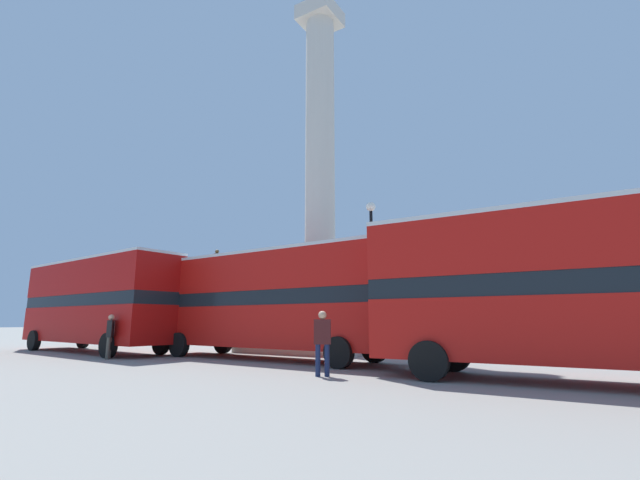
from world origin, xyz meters
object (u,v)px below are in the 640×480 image
(street_lamp, at_px, (372,267))
(bus_b, at_px, (598,284))
(bus_c, at_px, (271,299))
(pedestrian_near_lamp, at_px, (322,339))
(pedestrian_by_plinth, at_px, (110,334))
(equestrian_statue, at_px, (214,315))
(bus_a, at_px, (98,301))
(monument_column, at_px, (320,243))

(street_lamp, bearing_deg, bus_b, -30.95)
(bus_c, xyz_separation_m, street_lamp, (2.87, 3.46, 1.48))
(pedestrian_near_lamp, height_order, pedestrian_by_plinth, pedestrian_near_lamp)
(bus_c, xyz_separation_m, equestrian_statue, (-10.98, 7.72, -0.48))
(bus_b, relative_size, pedestrian_by_plinth, 6.28)
(bus_a, distance_m, equestrian_statue, 9.28)
(bus_c, bearing_deg, bus_a, -168.82)
(bus_b, relative_size, equestrian_statue, 1.71)
(bus_c, distance_m, street_lamp, 4.73)
(bus_b, height_order, equestrian_statue, equestrian_statue)
(monument_column, bearing_deg, bus_b, -28.52)
(equestrian_statue, distance_m, pedestrian_by_plinth, 12.28)
(street_lamp, bearing_deg, pedestrian_by_plinth, -141.30)
(bus_b, bearing_deg, pedestrian_by_plinth, -174.73)
(bus_c, bearing_deg, pedestrian_by_plinth, -146.83)
(street_lamp, bearing_deg, bus_a, -158.54)
(bus_b, height_order, pedestrian_near_lamp, bus_b)
(bus_b, bearing_deg, pedestrian_near_lamp, -164.92)
(monument_column, height_order, equestrian_statue, monument_column)
(bus_a, relative_size, street_lamp, 1.61)
(bus_a, bearing_deg, bus_b, 5.16)
(bus_c, bearing_deg, pedestrian_near_lamp, -34.02)
(bus_a, height_order, street_lamp, street_lamp)
(bus_c, height_order, equestrian_statue, equestrian_statue)
(monument_column, relative_size, pedestrian_by_plinth, 11.73)
(bus_c, relative_size, pedestrian_near_lamp, 6.48)
(bus_c, bearing_deg, bus_b, -4.74)
(monument_column, xyz_separation_m, bus_b, (11.79, -6.41, -3.10))
(monument_column, height_order, pedestrian_near_lamp, monument_column)
(bus_b, distance_m, street_lamp, 9.61)
(monument_column, relative_size, bus_a, 1.88)
(bus_b, xyz_separation_m, pedestrian_by_plinth, (-16.52, -1.82, -1.38))
(bus_b, bearing_deg, monument_column, 150.47)
(street_lamp, bearing_deg, pedestrian_near_lamp, -76.78)
(bus_b, xyz_separation_m, equestrian_statue, (-21.99, 9.14, -0.52))
(monument_column, bearing_deg, street_lamp, -22.64)
(bus_a, distance_m, street_lamp, 13.47)
(equestrian_statue, relative_size, pedestrian_near_lamp, 3.63)
(pedestrian_near_lamp, relative_size, pedestrian_by_plinth, 1.01)
(equestrian_statue, height_order, pedestrian_near_lamp, equestrian_statue)
(pedestrian_near_lamp, bearing_deg, street_lamp, 75.10)
(bus_c, height_order, pedestrian_by_plinth, bus_c)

